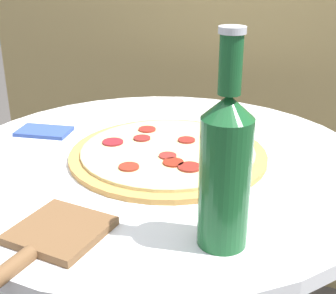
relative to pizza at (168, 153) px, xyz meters
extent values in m
cylinder|color=white|center=(-0.01, -0.01, -0.02)|extent=(0.80, 0.80, 0.02)
cube|color=tan|center=(-0.01, 0.67, -0.01)|extent=(1.73, 0.04, 1.43)
cylinder|color=#C68E47|center=(0.00, 0.00, 0.00)|extent=(0.37, 0.37, 0.01)
cylinder|color=beige|center=(0.00, 0.00, 0.01)|extent=(0.33, 0.33, 0.01)
cylinder|color=maroon|center=(-0.07, 0.03, 0.01)|extent=(0.03, 0.03, 0.00)
cylinder|color=maroon|center=(0.06, -0.07, 0.01)|extent=(0.04, 0.04, 0.00)
cylinder|color=maroon|center=(0.02, 0.05, 0.01)|extent=(0.03, 0.03, 0.00)
cylinder|color=maroon|center=(0.11, -0.01, 0.01)|extent=(0.04, 0.04, 0.00)
cylinder|color=maroon|center=(-0.11, -0.01, 0.01)|extent=(0.04, 0.04, 0.00)
cylinder|color=maroon|center=(0.03, -0.06, 0.01)|extent=(0.04, 0.04, 0.00)
cylinder|color=maroon|center=(-0.04, -0.10, 0.01)|extent=(0.04, 0.04, 0.00)
cylinder|color=maroon|center=(-0.07, 0.08, 0.01)|extent=(0.04, 0.04, 0.00)
cylinder|color=maroon|center=(0.01, -0.03, 0.01)|extent=(0.03, 0.03, 0.00)
cylinder|color=#195628|center=(0.16, -0.24, 0.08)|extent=(0.07, 0.07, 0.18)
cone|color=#195628|center=(0.16, -0.24, 0.18)|extent=(0.07, 0.07, 0.03)
cylinder|color=#195628|center=(0.16, -0.24, 0.23)|extent=(0.03, 0.03, 0.07)
cylinder|color=silver|center=(0.16, -0.24, 0.27)|extent=(0.03, 0.03, 0.01)
cube|color=brown|center=(-0.05, -0.30, 0.00)|extent=(0.13, 0.13, 0.01)
cube|color=#334C99|center=(-0.29, 0.03, 0.00)|extent=(0.12, 0.08, 0.01)
camera|label=1|loc=(0.27, -0.77, 0.35)|focal=50.00mm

